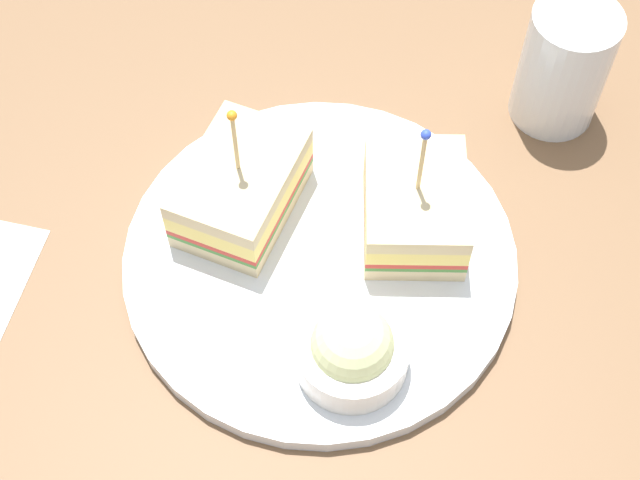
% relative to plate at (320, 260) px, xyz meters
% --- Properties ---
extents(ground_plane, '(1.09, 1.09, 0.02)m').
position_rel_plate_xyz_m(ground_plane, '(0.00, 0.00, -0.02)').
color(ground_plane, brown).
extents(plate, '(0.28, 0.28, 0.01)m').
position_rel_plate_xyz_m(plate, '(0.00, 0.00, 0.00)').
color(plate, white).
rests_on(plate, ground_plane).
extents(sandwich_half_front, '(0.11, 0.09, 0.11)m').
position_rel_plate_xyz_m(sandwich_half_front, '(-0.03, -0.06, 0.03)').
color(sandwich_half_front, beige).
rests_on(sandwich_half_front, plate).
extents(sandwich_half_back, '(0.10, 0.08, 0.11)m').
position_rel_plate_xyz_m(sandwich_half_back, '(-0.04, 0.06, 0.03)').
color(sandwich_half_back, beige).
rests_on(sandwich_half_back, plate).
extents(coleslaw_bowl, '(0.08, 0.08, 0.05)m').
position_rel_plate_xyz_m(coleslaw_bowl, '(0.08, 0.03, 0.03)').
color(coleslaw_bowl, silver).
rests_on(coleslaw_bowl, plate).
extents(drink_glass, '(0.07, 0.07, 0.10)m').
position_rel_plate_xyz_m(drink_glass, '(-0.17, 0.16, 0.04)').
color(drink_glass, gold).
rests_on(drink_glass, ground_plane).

